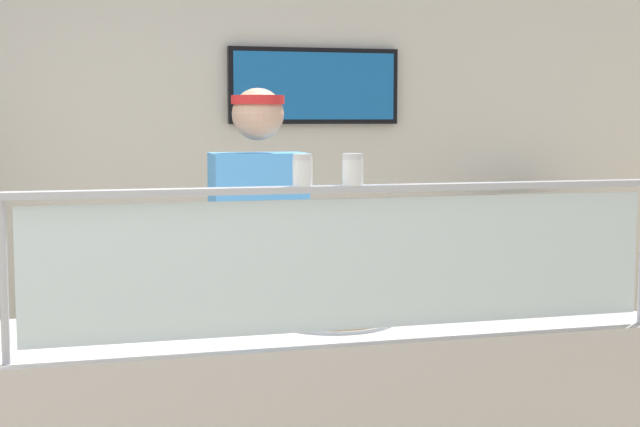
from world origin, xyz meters
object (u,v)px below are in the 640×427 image
(worker_figure, at_px, (260,274))
(pizza_box_stack, at_px, (552,224))
(pepper_flake_shaker, at_px, (353,171))
(parmesan_shaker, at_px, (303,172))
(pizza_server, at_px, (343,311))
(pizza_tray, at_px, (333,316))

(worker_figure, relative_size, pizza_box_stack, 3.62)
(pepper_flake_shaker, relative_size, pizza_box_stack, 0.20)
(worker_figure, bearing_deg, parmesan_shaker, -94.45)
(pizza_server, bearing_deg, parmesan_shaker, -130.14)
(pizza_tray, relative_size, pizza_server, 1.53)
(pizza_server, bearing_deg, pepper_flake_shaker, -104.12)
(pepper_flake_shaker, height_order, worker_figure, worker_figure)
(pepper_flake_shaker, bearing_deg, pizza_server, 79.01)
(pizza_server, bearing_deg, pizza_tray, 140.48)
(pizza_server, distance_m, parmesan_shaker, 0.60)
(pizza_tray, distance_m, pizza_box_stack, 2.37)
(parmesan_shaker, bearing_deg, pepper_flake_shaker, -0.00)
(pepper_flake_shaker, bearing_deg, worker_figure, 94.59)
(pizza_tray, xyz_separation_m, parmesan_shaker, (-0.19, -0.30, 0.51))
(pepper_flake_shaker, xyz_separation_m, worker_figure, (-0.08, 1.00, -0.47))
(pizza_tray, relative_size, worker_figure, 0.24)
(parmesan_shaker, xyz_separation_m, pepper_flake_shaker, (0.16, -0.00, -0.00))
(parmesan_shaker, bearing_deg, pizza_tray, 58.45)
(parmesan_shaker, bearing_deg, worker_figure, 85.55)
(pizza_tray, height_order, parmesan_shaker, parmesan_shaker)
(pizza_server, xyz_separation_m, pizza_box_stack, (1.71, 1.64, 0.07))
(parmesan_shaker, height_order, worker_figure, worker_figure)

